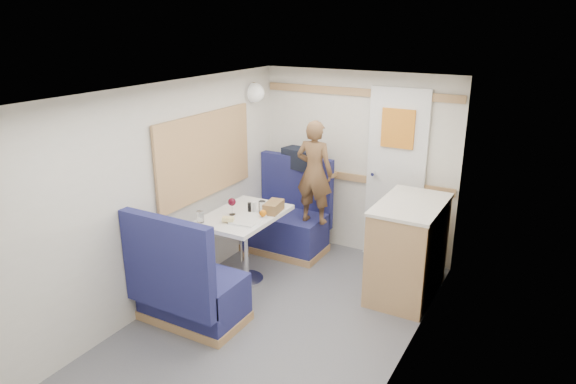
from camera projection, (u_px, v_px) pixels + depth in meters
The scene contains 27 objects.
floor at pixel (244, 353), 4.04m from camera, with size 4.50×4.50×0.00m, color #515156.
ceiling at pixel (236, 99), 3.40m from camera, with size 4.50×4.50×0.00m, color silver.
wall_back at pixel (357, 164), 5.58m from camera, with size 2.20×0.02×2.00m, color silver.
wall_left at pixel (130, 211), 4.23m from camera, with size 0.02×4.50×2.00m, color silver.
wall_right at pixel (385, 272), 3.21m from camera, with size 0.02×4.50×2.00m, color silver.
oak_trim_low at pixel (355, 178), 5.61m from camera, with size 2.15×0.02×0.08m, color #A87D4C.
oak_trim_high at pixel (359, 92), 5.31m from camera, with size 2.15×0.02×0.08m, color #A87D4C.
side_window at pixel (205, 155), 4.97m from camera, with size 0.04×1.30×0.72m, color #B3BB9F.
rear_door at pixel (396, 173), 5.36m from camera, with size 0.62×0.12×1.86m.
dinette_table at pixel (244, 229), 4.99m from camera, with size 0.62×0.92×0.72m.
bench_far at pixel (287, 224), 5.79m from camera, with size 0.90×0.59×1.05m.
bench_near at pixel (188, 292), 4.36m from camera, with size 0.90×0.59×1.05m.
ledge at pixel (298, 170), 5.81m from camera, with size 0.90×0.14×0.04m, color #A87D4C.
dome_light at pixel (255, 93), 5.49m from camera, with size 0.20×0.20×0.20m, color white.
galley_counter at pixel (408, 248), 4.80m from camera, with size 0.57×0.92×0.92m.
person at pixel (314, 172), 5.30m from camera, with size 0.40×0.26×1.09m, color brown.
duffel_bag at pixel (303, 159), 5.74m from camera, with size 0.47×0.22×0.22m, color black.
tray at pixel (248, 219), 4.78m from camera, with size 0.24×0.32×0.02m, color white.
orange_fruit at pixel (263, 213), 4.81m from camera, with size 0.07×0.07×0.07m, color #E34E0A.
cheese_block at pixel (228, 219), 4.71m from camera, with size 0.10×0.06×0.04m, color #EDE489.
wine_glass at pixel (232, 203), 4.88m from camera, with size 0.08×0.08×0.17m.
tumbler_left at pixel (200, 217), 4.71m from camera, with size 0.07×0.07×0.11m, color white.
tumbler_right at pixel (262, 207), 4.96m from camera, with size 0.07×0.07×0.12m, color white.
beer_glass at pixel (274, 207), 4.98m from camera, with size 0.06×0.06×0.09m, color #8F4414.
pepper_grinder at pixel (249, 207), 4.98m from camera, with size 0.04×0.04×0.09m, color black.
salt_grinder at pixel (254, 207), 4.98m from camera, with size 0.04×0.04×0.10m, color silver.
bread_loaf at pixel (274, 207), 4.97m from camera, with size 0.13×0.25×0.10m, color olive.
Camera 1 is at (1.97, -2.81, 2.51)m, focal length 32.00 mm.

